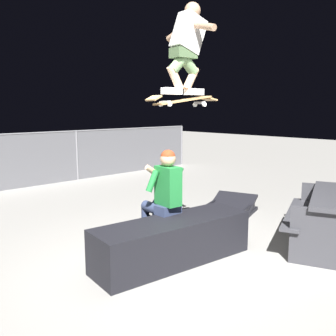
% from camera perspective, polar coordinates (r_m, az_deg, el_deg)
% --- Properties ---
extents(ground_plane, '(40.00, 40.00, 0.00)m').
position_cam_1_polar(ground_plane, '(4.58, 0.68, -15.03)').
color(ground_plane, gray).
extents(ledge_box_main, '(2.12, 0.86, 0.54)m').
position_cam_1_polar(ledge_box_main, '(4.60, 0.81, -11.29)').
color(ledge_box_main, black).
rests_on(ledge_box_main, ground).
extents(person_sitting_on_ledge, '(0.60, 0.77, 1.37)m').
position_cam_1_polar(person_sitting_on_ledge, '(4.80, -0.79, -4.12)').
color(person_sitting_on_ledge, '#2D3856').
rests_on(person_sitting_on_ledge, ground).
extents(skateboard, '(1.04, 0.32, 0.14)m').
position_cam_1_polar(skateboard, '(4.67, 2.36, 10.46)').
color(skateboard, '#AD8451').
extents(skater_airborne, '(0.63, 0.89, 1.12)m').
position_cam_1_polar(skater_airborne, '(4.77, 2.97, 18.73)').
color(skater_airborne, white).
extents(kicker_ramp, '(1.24, 1.06, 0.39)m').
position_cam_1_polar(kicker_ramp, '(6.75, 9.57, -6.54)').
color(kicker_ramp, black).
rests_on(kicker_ramp, ground).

